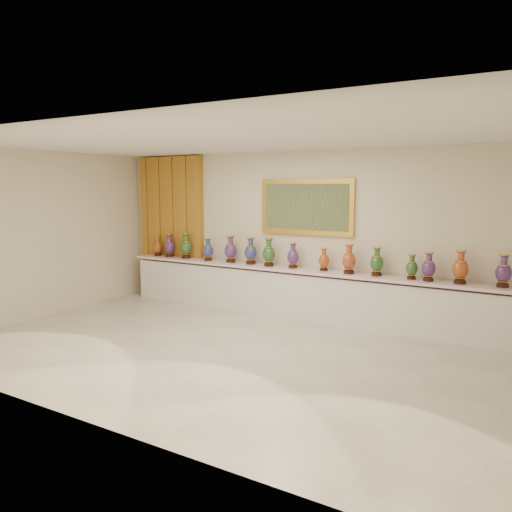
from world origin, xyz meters
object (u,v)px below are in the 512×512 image
at_px(counter, 296,293).
at_px(vase_0, 158,247).
at_px(vase_2, 186,247).
at_px(vase_1, 170,246).

bearing_deg(counter, vase_0, -179.74).
xyz_separation_m(counter, vase_2, (-2.51, -0.01, 0.69)).
xyz_separation_m(counter, vase_1, (-2.94, -0.01, 0.68)).
bearing_deg(counter, vase_2, -179.81).
relative_size(counter, vase_0, 17.92).
bearing_deg(vase_2, counter, 0.19).
distance_m(counter, vase_0, 3.33).
height_order(counter, vase_1, vase_1).
distance_m(counter, vase_2, 2.60).
xyz_separation_m(vase_0, vase_2, (0.76, 0.01, 0.05)).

